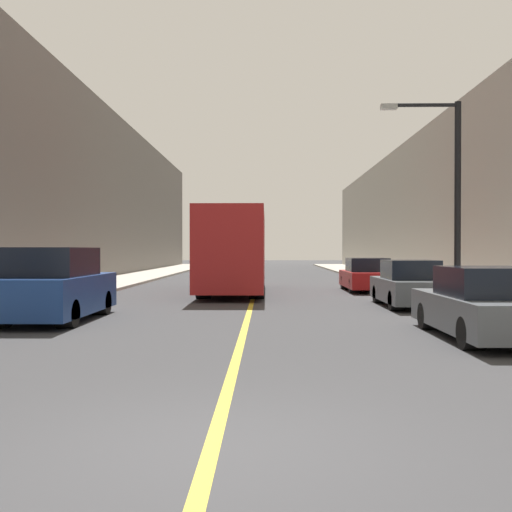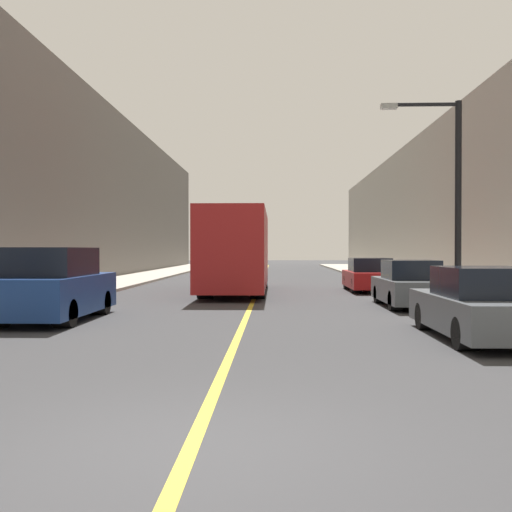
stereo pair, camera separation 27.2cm
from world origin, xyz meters
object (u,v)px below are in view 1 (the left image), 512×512
Objects in this scene: bus at (235,250)px; car_right_near at (485,306)px; car_right_far at (367,276)px; street_lamp_right at (450,187)px; parked_suv_left at (54,287)px; car_right_mid at (409,286)px.

bus is 14.53m from car_right_near.
car_right_far is at bearing 90.25° from car_right_near.
bus reaches higher than car_right_far.
parked_suv_left is at bearing -163.94° from street_lamp_right.
bus is at bearing 113.91° from car_right_near.
car_right_near reaches higher than car_right_far.
car_right_far is at bearing 48.51° from parked_suv_left.
bus is 2.38× the size of car_right_far.
car_right_near is at bearing -100.58° from street_lamp_right.
bus is 2.25× the size of car_right_near.
car_right_near is 1.06× the size of car_right_far.
car_right_mid is 0.97× the size of car_right_far.
car_right_near is at bearing -66.09° from bus.
car_right_mid is 3.36m from street_lamp_right.
car_right_far is (-0.15, 7.25, -0.01)m from car_right_mid.
street_lamp_right is (1.07, -0.78, 3.09)m from car_right_mid.
car_right_near is 0.74× the size of street_lamp_right.
parked_suv_left is 15.01m from car_right_far.
street_lamp_right reaches higher than car_right_far.
car_right_near is at bearing -90.69° from car_right_mid.
street_lamp_right reaches higher than car_right_near.
street_lamp_right is (1.15, 6.16, 3.09)m from car_right_near.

